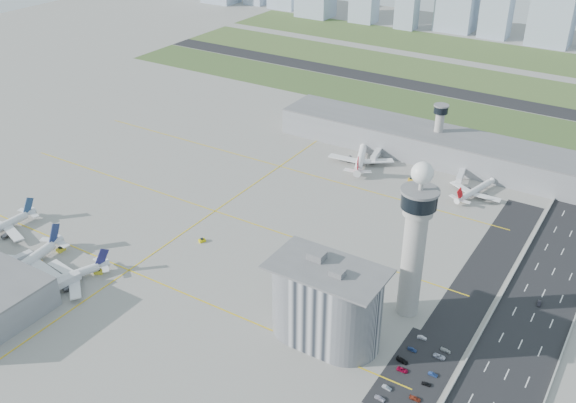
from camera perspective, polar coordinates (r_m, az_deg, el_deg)
The scene contains 46 objects.
ground at distance 281.10m, azimuth -3.81°, elevation -5.63°, with size 1000.00×1000.00×0.00m, color #9E9B93.
grass_strip_0 at distance 467.81m, azimuth 10.47°, elevation 8.69°, with size 480.00×50.00×0.08m, color #3E5729.
grass_strip_1 at distance 534.78m, azimuth 13.65°, elevation 10.96°, with size 480.00×60.00×0.08m, color #4A6831.
grass_strip_2 at distance 608.28m, azimuth 16.30°, elevation 12.80°, with size 480.00×70.00×0.08m, color #4C6530.
runway at distance 500.56m, azimuth 12.14°, elevation 9.89°, with size 480.00×22.00×0.10m, color black.
highway at distance 245.89m, azimuth 19.24°, elevation -13.49°, with size 28.00×500.00×0.10m, color black.
barrier_left at distance 247.24m, azimuth 16.10°, elevation -12.43°, with size 0.60×500.00×1.20m, color #9E9E99.
barrier_right at distance 244.61m, azimuth 22.49°, elevation -14.32°, with size 0.60×500.00×1.20m, color #9E9E99.
landside_road at distance 242.16m, azimuth 12.82°, elevation -13.13°, with size 18.00×260.00×0.08m, color black.
parking_lot at distance 234.05m, azimuth 11.27°, elevation -14.71°, with size 20.00×44.00×0.10m, color black.
taxiway_line_h_0 at distance 285.41m, azimuth -13.95°, elevation -5.95°, with size 260.00×0.60×0.01m, color yellow.
taxiway_line_h_1 at distance 321.98m, azimuth -6.52°, elevation -0.85°, with size 260.00×0.60×0.01m, color yellow.
taxiway_line_h_2 at distance 364.81m, azimuth -0.73°, elevation 3.15°, with size 260.00×0.60×0.01m, color yellow.
taxiway_line_v at distance 321.98m, azimuth -6.52°, elevation -0.85°, with size 0.60×260.00×0.01m, color yellow.
control_tower at distance 239.45m, azimuth 11.25°, elevation -2.95°, with size 14.00×14.00×64.50m.
secondary_tower at distance 379.46m, azimuth 13.27°, elevation 6.52°, with size 8.60×8.60×31.90m.
admin_building at distance 234.58m, azimuth 3.40°, elevation -9.02°, with size 42.00×24.00×33.50m.
terminal_pier at distance 379.20m, azimuth 14.39°, elevation 4.56°, with size 210.00×32.00×15.80m.
airplane_near_b at distance 294.79m, azimuth -22.54°, elevation -4.80°, with size 45.13×38.36×12.64m, color white, non-canonical shape.
airplane_near_c at distance 281.73m, azimuth -19.33°, elevation -6.04°, with size 38.29×32.55×10.72m, color white, non-canonical shape.
airplane_far_a at distance 368.67m, azimuth 6.53°, elevation 4.30°, with size 44.23×37.60×12.39m, color white, non-canonical shape.
airplane_far_b at distance 346.22m, azimuth 16.38°, elevation 1.26°, with size 34.89×29.65×9.77m, color white, non-canonical shape.
jet_bridge_near_1 at distance 298.44m, azimuth -24.11°, elevation -5.53°, with size 14.00×3.00×5.70m, color silver, non-canonical shape.
jet_bridge_near_2 at distance 276.95m, azimuth -20.45°, elevation -7.58°, with size 14.00×3.00×5.70m, color silver, non-canonical shape.
jet_bridge_far_0 at distance 379.28m, azimuth 8.10°, elevation 4.38°, with size 14.00×3.00×5.70m, color silver, non-canonical shape.
jet_bridge_far_1 at distance 364.34m, azimuth 15.23°, elevation 2.52°, with size 14.00×3.00×5.70m, color silver, non-canonical shape.
tug_0 at distance 300.81m, azimuth -21.26°, elevation -5.07°, with size 1.89×2.75×1.60m, color #F2A109, non-canonical shape.
tug_1 at distance 306.38m, azimuth -19.55°, elevation -4.00°, with size 2.49×3.62×2.11m, color yellow, non-canonical shape.
tug_2 at distance 286.35m, azimuth -16.50°, elevation -5.96°, with size 2.48×3.61×2.10m, color yellow, non-canonical shape.
tug_3 at distance 298.08m, azimuth -7.65°, elevation -3.42°, with size 2.01×2.92×1.70m, color #DBC906, non-canonical shape.
tug_4 at distance 354.66m, azimuth 10.87°, elevation 1.94°, with size 2.08×3.03×1.76m, color gold, non-canonical shape.
tug_5 at distance 341.14m, azimuth 15.20°, elevation 0.25°, with size 2.18×3.18×1.85m, color #E89E00, non-canonical shape.
car_lot_0 at distance 222.92m, azimuth 8.18°, elevation -16.91°, with size 1.50×3.74×1.27m, color #B6B3C7.
car_lot_1 at distance 226.64m, azimuth 8.77°, elevation -16.04°, with size 1.18×3.38×1.11m, color #8F97A4.
car_lot_2 at distance 233.54m, azimuth 10.14°, elevation -14.52°, with size 1.84×4.00×1.11m, color maroon.
car_lot_3 at distance 236.84m, azimuth 10.12°, elevation -13.74°, with size 1.83×4.51×1.31m, color black.
car_lot_4 at distance 241.84m, azimuth 10.99°, elevation -12.78°, with size 1.41×3.51×1.20m, color navy.
car_lot_5 at distance 247.44m, azimuth 11.82°, elevation -11.75°, with size 1.20×3.44×1.13m, color silver.
car_lot_7 at distance 224.79m, azimuth 11.23°, elevation -16.80°, with size 1.56×3.84×1.11m, color maroon.
car_lot_8 at distance 230.22m, azimuth 12.20°, elevation -15.56°, with size 1.32×3.29×1.12m, color black.
car_lot_9 at distance 233.99m, azimuth 12.75°, elevation -14.76°, with size 1.15×3.30×1.09m, color navy.
car_lot_10 at distance 241.02m, azimuth 13.31°, elevation -13.25°, with size 2.05×4.45×1.24m, color silver.
car_lot_11 at distance 244.01m, azimuth 13.85°, elevation -12.73°, with size 1.55×3.82×1.11m, color #ABAEB0.
car_hw_1 at distance 276.64m, azimuth 21.43°, elevation -8.41°, with size 1.32×3.79×1.25m, color black.
skyline_bldg_6 at distance 663.73m, azimuth 10.57°, elevation 16.77°, with size 20.04×16.03×45.20m, color #9EADC1.
skyline_bldg_9 at distance 639.94m, azimuth 22.58°, elevation 15.44°, with size 36.96×29.57×62.11m, color #9EADC1.
Camera 1 is at (138.11, -185.10, 160.25)m, focal length 40.00 mm.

